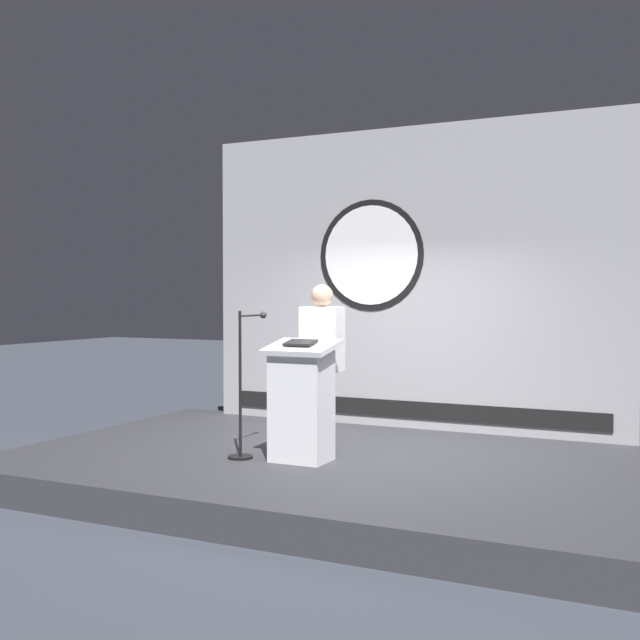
# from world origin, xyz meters

# --- Properties ---
(ground_plane) EXTENTS (40.00, 40.00, 0.00)m
(ground_plane) POSITION_xyz_m (0.00, 0.00, 0.00)
(ground_plane) COLOR #383D47
(stage_platform) EXTENTS (6.40, 4.00, 0.30)m
(stage_platform) POSITION_xyz_m (0.00, 0.00, 0.15)
(stage_platform) COLOR #333338
(stage_platform) RESTS_ON ground
(banner_display) EXTENTS (5.08, 0.12, 3.52)m
(banner_display) POSITION_xyz_m (-0.01, 1.85, 2.05)
(banner_display) COLOR #9E9EA3
(banner_display) RESTS_ON stage_platform
(podium) EXTENTS (0.64, 0.50, 1.15)m
(podium) POSITION_xyz_m (-0.27, -0.37, 0.86)
(podium) COLOR silver
(podium) RESTS_ON stage_platform
(speaker_person) EXTENTS (0.40, 0.26, 1.67)m
(speaker_person) POSITION_xyz_m (-0.29, 0.11, 1.15)
(speaker_person) COLOR black
(speaker_person) RESTS_ON stage_platform
(microphone_stand) EXTENTS (0.24, 0.60, 1.41)m
(microphone_stand) POSITION_xyz_m (-0.86, -0.45, 0.80)
(microphone_stand) COLOR black
(microphone_stand) RESTS_ON stage_platform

